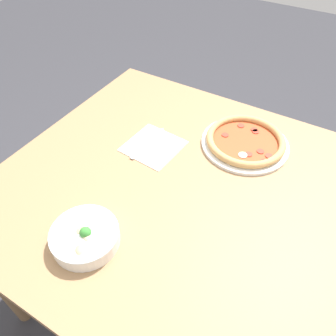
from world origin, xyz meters
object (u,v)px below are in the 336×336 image
at_px(bowl, 85,236).
at_px(fork, 160,148).
at_px(pizza, 245,141).
at_px(knife, 149,142).

distance_m(bowl, fork, 0.44).
bearing_deg(bowl, pizza, -110.48).
bearing_deg(knife, pizza, 121.84).
xyz_separation_m(bowl, knife, (0.08, -0.45, -0.02)).
height_order(bowl, knife, bowl).
distance_m(pizza, bowl, 0.66).
height_order(bowl, fork, bowl).
relative_size(bowl, fork, 1.08).
xyz_separation_m(pizza, bowl, (0.23, 0.62, 0.01)).
xyz_separation_m(fork, knife, (0.05, -0.01, -0.00)).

